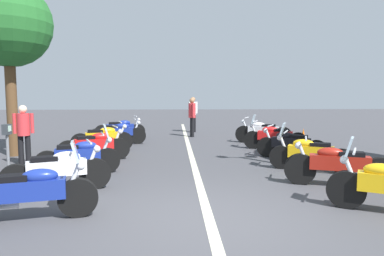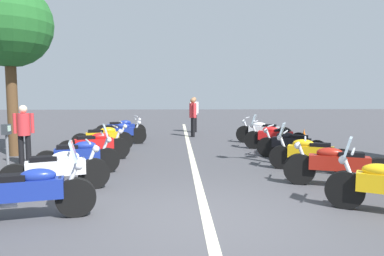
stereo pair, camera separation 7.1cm
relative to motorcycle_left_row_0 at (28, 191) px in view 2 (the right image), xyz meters
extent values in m
plane|color=#424247|center=(-0.05, -2.69, -0.46)|extent=(80.00, 80.00, 0.00)
cube|color=beige|center=(5.67, -2.69, -0.46)|extent=(22.87, 0.16, 0.01)
cylinder|color=black|center=(0.16, -0.66, -0.15)|extent=(0.28, 0.63, 0.61)
cube|color=navy|center=(-0.01, 0.03, 0.03)|extent=(0.53, 1.12, 0.30)
ellipsoid|color=navy|center=(0.03, -0.14, 0.23)|extent=(0.38, 0.57, 0.22)
cube|color=black|center=(-0.06, 0.24, 0.21)|extent=(0.37, 0.53, 0.12)
cylinder|color=silver|center=(0.15, -0.61, 0.15)|extent=(0.14, 0.30, 0.58)
cylinder|color=silver|center=(0.14, -0.57, 0.51)|extent=(0.61, 0.19, 0.04)
sphere|color=silver|center=(0.17, -0.71, 0.35)|extent=(0.14, 0.14, 0.14)
cube|color=silver|center=(0.16, -0.64, 0.58)|extent=(0.38, 0.20, 0.32)
cylinder|color=black|center=(1.80, -0.56, -0.15)|extent=(0.36, 0.63, 0.62)
cylinder|color=black|center=(1.28, 0.77, -0.15)|extent=(0.36, 0.63, 0.62)
cube|color=white|center=(1.54, 0.11, 0.03)|extent=(0.66, 1.12, 0.30)
ellipsoid|color=white|center=(1.61, -0.06, 0.23)|extent=(0.43, 0.58, 0.22)
cube|color=black|center=(1.46, 0.31, 0.21)|extent=(0.42, 0.54, 0.12)
cylinder|color=silver|center=(1.78, -0.50, 0.15)|extent=(0.17, 0.30, 0.58)
cylinder|color=silver|center=(1.76, -0.47, 0.51)|extent=(0.59, 0.26, 0.04)
sphere|color=silver|center=(1.82, -0.61, 0.35)|extent=(0.14, 0.14, 0.14)
cylinder|color=silver|center=(1.55, 0.57, -0.24)|extent=(0.27, 0.54, 0.08)
cylinder|color=black|center=(3.28, -0.53, -0.16)|extent=(0.30, 0.62, 0.61)
cylinder|color=black|center=(2.91, 0.79, -0.16)|extent=(0.30, 0.62, 0.61)
cube|color=navy|center=(3.10, 0.13, 0.02)|extent=(0.55, 1.07, 0.30)
ellipsoid|color=navy|center=(3.14, -0.04, 0.22)|extent=(0.39, 0.57, 0.22)
cube|color=black|center=(3.04, 0.34, 0.20)|extent=(0.38, 0.53, 0.12)
cylinder|color=silver|center=(3.27, -0.47, 0.14)|extent=(0.15, 0.30, 0.58)
cylinder|color=silver|center=(3.25, -0.43, 0.50)|extent=(0.61, 0.21, 0.04)
sphere|color=silver|center=(3.30, -0.58, 0.34)|extent=(0.14, 0.14, 0.14)
cylinder|color=silver|center=(3.16, 0.57, -0.25)|extent=(0.23, 0.55, 0.08)
cube|color=silver|center=(3.28, -0.51, 0.57)|extent=(0.38, 0.21, 0.32)
cylinder|color=black|center=(5.07, -0.53, -0.14)|extent=(0.36, 0.64, 0.63)
cylinder|color=black|center=(4.55, 0.79, -0.14)|extent=(0.36, 0.64, 0.63)
cube|color=red|center=(4.81, 0.13, 0.04)|extent=(0.65, 1.10, 0.30)
ellipsoid|color=red|center=(4.87, -0.04, 0.24)|extent=(0.43, 0.58, 0.22)
cube|color=black|center=(4.73, 0.34, 0.22)|extent=(0.42, 0.54, 0.12)
cylinder|color=silver|center=(5.04, -0.47, 0.16)|extent=(0.17, 0.30, 0.58)
cylinder|color=silver|center=(5.03, -0.43, 0.52)|extent=(0.59, 0.26, 0.04)
sphere|color=silver|center=(5.08, -0.57, 0.36)|extent=(0.14, 0.14, 0.14)
cylinder|color=silver|center=(4.82, 0.59, -0.24)|extent=(0.27, 0.54, 0.08)
cylinder|color=black|center=(6.74, -0.42, -0.14)|extent=(0.31, 0.65, 0.63)
cylinder|color=black|center=(6.36, 0.94, -0.14)|extent=(0.31, 0.65, 0.63)
cube|color=#EAB214|center=(6.55, 0.26, 0.04)|extent=(0.56, 1.11, 0.30)
ellipsoid|color=#EAB214|center=(6.60, 0.09, 0.24)|extent=(0.39, 0.57, 0.22)
cube|color=black|center=(6.49, 0.47, 0.22)|extent=(0.38, 0.53, 0.12)
cylinder|color=silver|center=(6.72, -0.36, 0.16)|extent=(0.15, 0.30, 0.58)
cylinder|color=silver|center=(6.71, -0.33, 0.52)|extent=(0.61, 0.21, 0.04)
sphere|color=silver|center=(6.75, -0.47, 0.36)|extent=(0.14, 0.14, 0.14)
cylinder|color=silver|center=(6.61, 0.72, -0.24)|extent=(0.23, 0.55, 0.08)
cylinder|color=black|center=(8.29, -0.74, -0.14)|extent=(0.26, 0.65, 0.64)
cylinder|color=black|center=(8.00, 0.76, -0.14)|extent=(0.26, 0.65, 0.64)
cube|color=navy|center=(8.15, 0.01, 0.04)|extent=(0.50, 1.19, 0.30)
ellipsoid|color=navy|center=(8.18, -0.17, 0.24)|extent=(0.35, 0.56, 0.22)
cube|color=black|center=(8.11, 0.22, 0.22)|extent=(0.35, 0.52, 0.12)
cylinder|color=silver|center=(8.28, -0.68, 0.16)|extent=(0.12, 0.30, 0.58)
cylinder|color=silver|center=(8.28, -0.64, 0.52)|extent=(0.62, 0.16, 0.04)
sphere|color=silver|center=(8.30, -0.79, 0.36)|extent=(0.14, 0.14, 0.14)
cylinder|color=silver|center=(8.24, 0.49, -0.24)|extent=(0.18, 0.56, 0.08)
cylinder|color=black|center=(10.02, -0.57, -0.14)|extent=(0.32, 0.65, 0.63)
cylinder|color=black|center=(9.57, 0.88, -0.14)|extent=(0.32, 0.65, 0.63)
cube|color=navy|center=(9.79, 0.16, 0.04)|extent=(0.61, 1.18, 0.30)
ellipsoid|color=navy|center=(9.85, -0.02, 0.24)|extent=(0.40, 0.57, 0.22)
cube|color=black|center=(9.73, 0.37, 0.22)|extent=(0.39, 0.54, 0.12)
cylinder|color=silver|center=(10.00, -0.51, 0.16)|extent=(0.15, 0.30, 0.58)
cylinder|color=silver|center=(9.99, -0.47, 0.52)|extent=(0.60, 0.22, 0.04)
sphere|color=silver|center=(10.03, -0.62, 0.36)|extent=(0.14, 0.14, 0.14)
cylinder|color=silver|center=(9.83, 0.64, -0.24)|extent=(0.24, 0.55, 0.08)
cylinder|color=black|center=(0.36, -5.05, -0.14)|extent=(0.44, 0.62, 0.63)
ellipsoid|color=#EAB214|center=(0.12, -5.48, 0.24)|extent=(0.48, 0.58, 0.22)
cylinder|color=silver|center=(0.33, -5.10, 0.16)|extent=(0.21, 0.29, 0.58)
cylinder|color=silver|center=(0.31, -5.13, 0.52)|extent=(0.56, 0.34, 0.04)
sphere|color=silver|center=(0.39, -5.00, 0.36)|extent=(0.14, 0.14, 0.14)
cube|color=silver|center=(0.35, -5.07, 0.59)|extent=(0.37, 0.28, 0.32)
cylinder|color=black|center=(1.95, -4.84, -0.13)|extent=(0.36, 0.67, 0.66)
cylinder|color=black|center=(1.41, -6.28, -0.13)|extent=(0.36, 0.67, 0.66)
cube|color=maroon|center=(1.68, -5.56, 0.05)|extent=(0.67, 1.19, 0.30)
ellipsoid|color=maroon|center=(1.74, -5.39, 0.25)|extent=(0.43, 0.58, 0.22)
cube|color=black|center=(1.60, -5.76, 0.23)|extent=(0.41, 0.54, 0.12)
cylinder|color=silver|center=(1.92, -4.89, 0.17)|extent=(0.17, 0.30, 0.58)
cylinder|color=silver|center=(1.91, -4.93, 0.53)|extent=(0.59, 0.25, 0.04)
sphere|color=silver|center=(1.96, -4.79, 0.37)|extent=(0.14, 0.14, 0.14)
cylinder|color=silver|center=(1.35, -5.92, -0.23)|extent=(0.27, 0.54, 0.08)
cylinder|color=black|center=(3.51, -4.92, -0.16)|extent=(0.38, 0.60, 0.60)
cylinder|color=black|center=(2.90, -6.22, -0.16)|extent=(0.38, 0.60, 0.60)
cube|color=#EAB214|center=(3.21, -5.57, 0.02)|extent=(0.72, 1.11, 0.30)
ellipsoid|color=#EAB214|center=(3.28, -5.40, 0.22)|extent=(0.46, 0.58, 0.22)
cube|color=black|center=(3.11, -5.77, 0.20)|extent=(0.44, 0.54, 0.12)
cylinder|color=silver|center=(3.48, -4.97, 0.14)|extent=(0.19, 0.29, 0.58)
cylinder|color=silver|center=(3.47, -5.01, 0.50)|extent=(0.58, 0.30, 0.04)
sphere|color=silver|center=(3.53, -4.87, 0.34)|extent=(0.14, 0.14, 0.14)
cylinder|color=silver|center=(2.86, -5.88, -0.25)|extent=(0.31, 0.53, 0.08)
cube|color=silver|center=(3.50, -4.93, 0.57)|extent=(0.38, 0.26, 0.32)
cylinder|color=black|center=(5.23, -5.00, -0.16)|extent=(0.43, 0.59, 0.61)
cylinder|color=black|center=(4.50, -6.25, -0.16)|extent=(0.43, 0.59, 0.61)
cube|color=black|center=(4.87, -5.63, 0.02)|extent=(0.80, 1.09, 0.30)
ellipsoid|color=black|center=(4.96, -5.47, 0.22)|extent=(0.49, 0.58, 0.22)
cube|color=black|center=(4.76, -5.82, 0.20)|extent=(0.47, 0.55, 0.12)
cylinder|color=silver|center=(5.20, -5.05, 0.14)|extent=(0.21, 0.29, 0.58)
cylinder|color=silver|center=(5.18, -5.09, 0.50)|extent=(0.56, 0.35, 0.04)
sphere|color=silver|center=(5.26, -4.96, 0.34)|extent=(0.14, 0.14, 0.14)
cylinder|color=silver|center=(4.49, -5.91, -0.25)|extent=(0.35, 0.52, 0.08)
cylinder|color=black|center=(6.86, -4.93, -0.14)|extent=(0.37, 0.64, 0.63)
cylinder|color=black|center=(6.29, -6.35, -0.14)|extent=(0.37, 0.64, 0.63)
cube|color=red|center=(6.58, -5.64, 0.04)|extent=(0.70, 1.19, 0.30)
ellipsoid|color=red|center=(6.64, -5.48, 0.24)|extent=(0.44, 0.58, 0.22)
cube|color=black|center=(6.49, -5.85, 0.22)|extent=(0.42, 0.54, 0.12)
cylinder|color=silver|center=(6.84, -4.99, 0.16)|extent=(0.17, 0.29, 0.58)
cylinder|color=silver|center=(6.83, -5.03, 0.52)|extent=(0.59, 0.27, 0.04)
sphere|color=silver|center=(6.88, -4.89, 0.36)|extent=(0.14, 0.14, 0.14)
cylinder|color=silver|center=(6.24, -6.00, -0.24)|extent=(0.28, 0.54, 0.08)
cube|color=silver|center=(6.86, -4.95, 0.59)|extent=(0.38, 0.25, 0.32)
cylinder|color=black|center=(8.45, -4.94, -0.12)|extent=(0.40, 0.67, 0.68)
cylinder|color=black|center=(7.82, -6.33, -0.12)|extent=(0.40, 0.67, 0.68)
cube|color=white|center=(8.13, -5.63, 0.06)|extent=(0.73, 1.17, 0.30)
ellipsoid|color=white|center=(8.21, -5.47, 0.26)|extent=(0.45, 0.58, 0.22)
cube|color=black|center=(8.04, -5.83, 0.24)|extent=(0.43, 0.54, 0.12)
cylinder|color=silver|center=(8.42, -4.99, 0.18)|extent=(0.18, 0.29, 0.58)
cylinder|color=silver|center=(8.41, -5.03, 0.54)|extent=(0.58, 0.29, 0.04)
sphere|color=silver|center=(8.47, -4.89, 0.38)|extent=(0.14, 0.14, 0.14)
cylinder|color=silver|center=(7.78, -5.98, -0.22)|extent=(0.30, 0.53, 0.08)
cylinder|color=slate|center=(2.20, 1.33, 0.09)|extent=(0.06, 0.06, 1.10)
cube|color=#33383D|center=(2.20, 1.33, 0.72)|extent=(0.19, 0.14, 0.22)
cube|color=#B2D8BF|center=(2.19, 1.26, 0.74)|extent=(0.10, 0.02, 0.12)
cube|color=orange|center=(7.77, -7.09, -0.44)|extent=(0.36, 0.36, 0.03)
cone|color=orange|center=(7.77, -7.09, -0.14)|extent=(0.26, 0.26, 0.60)
cylinder|color=white|center=(7.77, -7.09, -0.12)|extent=(0.19, 0.19, 0.07)
cylinder|color=black|center=(4.37, 1.81, -0.06)|extent=(0.14, 0.14, 0.80)
cylinder|color=black|center=(4.34, 1.99, -0.06)|extent=(0.14, 0.14, 0.80)
cylinder|color=red|center=(4.35, 1.90, 0.64)|extent=(0.32, 0.32, 0.60)
cylinder|color=red|center=(4.39, 1.68, 0.67)|extent=(0.09, 0.09, 0.54)
cylinder|color=red|center=(4.31, 2.11, 0.67)|extent=(0.09, 0.09, 0.54)
sphere|color=beige|center=(4.35, 1.90, 1.05)|extent=(0.22, 0.22, 0.22)
cylinder|color=black|center=(12.44, -3.20, -0.02)|extent=(0.14, 0.14, 0.88)
cylinder|color=black|center=(12.35, -3.04, -0.02)|extent=(0.14, 0.14, 0.88)
cylinder|color=silver|center=(12.40, -3.12, 0.76)|extent=(0.32, 0.32, 0.66)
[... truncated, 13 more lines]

